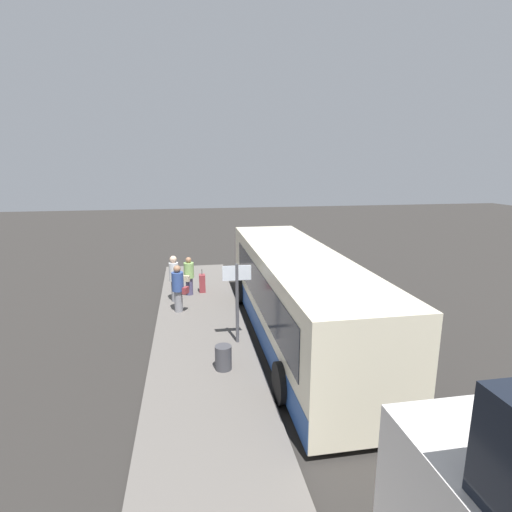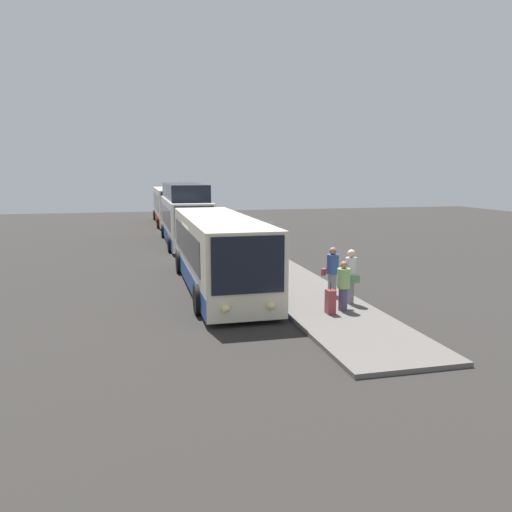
% 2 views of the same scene
% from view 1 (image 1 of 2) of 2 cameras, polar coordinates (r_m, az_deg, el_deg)
% --- Properties ---
extents(ground, '(80.00, 80.00, 0.00)m').
position_cam_1_polar(ground, '(12.68, 6.91, -12.40)').
color(ground, '#2B2826').
extents(platform, '(20.00, 2.99, 0.13)m').
position_cam_1_polar(platform, '(12.19, -7.56, -13.19)').
color(platform, '#605B56').
rests_on(platform, ground).
extents(bus_lead, '(10.83, 2.75, 2.80)m').
position_cam_1_polar(bus_lead, '(12.47, 5.81, -5.93)').
color(bus_lead, beige).
rests_on(bus_lead, ground).
extents(passenger_boarding, '(0.67, 0.54, 1.60)m').
position_cam_1_polar(passenger_boarding, '(16.65, -9.57, -2.70)').
color(passenger_boarding, '#4C476B').
rests_on(passenger_boarding, platform).
extents(passenger_waiting, '(0.57, 0.40, 1.84)m').
position_cam_1_polar(passenger_waiting, '(15.94, -11.64, -2.89)').
color(passenger_waiting, gray).
rests_on(passenger_waiting, platform).
extents(passenger_with_bags, '(0.60, 0.69, 1.75)m').
position_cam_1_polar(passenger_with_bags, '(14.80, -11.06, -4.39)').
color(passenger_with_bags, gray).
rests_on(passenger_with_bags, platform).
extents(suitcase, '(0.34, 0.25, 1.00)m').
position_cam_1_polar(suitcase, '(17.06, -7.69, -3.88)').
color(suitcase, maroon).
rests_on(suitcase, platform).
extents(sign_post, '(0.10, 0.85, 2.45)m').
position_cam_1_polar(sign_post, '(11.88, -2.73, -5.18)').
color(sign_post, '#4C4C51').
rests_on(sign_post, platform).
extents(trash_bin, '(0.44, 0.44, 0.65)m').
position_cam_1_polar(trash_bin, '(10.86, -4.68, -14.25)').
color(trash_bin, '#3F3F44').
rests_on(trash_bin, platform).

